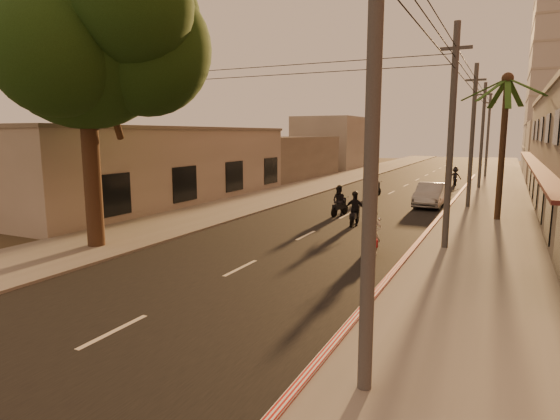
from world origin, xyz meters
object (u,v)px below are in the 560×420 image
(scooter_mid_a, at_px, (339,202))
(scooter_mid_b, at_px, (355,210))
(palm_tree, at_px, (507,87))
(scooter_red, at_px, (373,235))
(scooter_far_a, at_px, (375,185))
(parked_car, at_px, (430,195))
(broadleaf_tree, at_px, (93,37))
(scooter_far_b, at_px, (455,177))

(scooter_mid_a, bearing_deg, scooter_mid_b, -45.07)
(palm_tree, height_order, scooter_red, palm_tree)
(scooter_far_a, xyz_separation_m, parked_car, (4.54, -3.20, -0.08))
(broadleaf_tree, height_order, scooter_far_b, broadleaf_tree)
(scooter_far_a, bearing_deg, parked_car, -23.90)
(scooter_mid_b, height_order, scooter_far_a, scooter_far_a)
(broadleaf_tree, relative_size, scooter_far_a, 6.38)
(scooter_red, relative_size, scooter_mid_a, 0.99)
(scooter_far_b, bearing_deg, scooter_mid_a, -111.90)
(scooter_mid_a, bearing_deg, scooter_red, -52.26)
(scooter_mid_b, bearing_deg, scooter_far_b, 78.73)
(scooter_mid_b, height_order, scooter_far_b, scooter_mid_b)
(scooter_far_b, xyz_separation_m, parked_car, (-0.17, -14.03, -0.04))
(scooter_red, bearing_deg, palm_tree, 47.96)
(palm_tree, distance_m, scooter_mid_a, 10.69)
(scooter_mid_a, bearing_deg, palm_tree, 25.01)
(scooter_mid_a, xyz_separation_m, parked_car, (4.23, 6.06, -0.06))
(broadleaf_tree, relative_size, palm_tree, 1.48)
(broadleaf_tree, distance_m, parked_car, 22.01)
(palm_tree, distance_m, scooter_red, 12.62)
(broadleaf_tree, xyz_separation_m, scooter_far_b, (10.67, 31.78, -7.67))
(scooter_far_a, distance_m, scooter_far_b, 11.81)
(palm_tree, distance_m, scooter_mid_b, 10.29)
(scooter_mid_a, relative_size, parked_car, 0.39)
(scooter_mid_a, distance_m, scooter_far_a, 9.27)
(scooter_red, bearing_deg, scooter_mid_a, 98.37)
(scooter_red, relative_size, scooter_mid_b, 0.98)
(scooter_mid_b, height_order, parked_car, scooter_mid_b)
(palm_tree, xyz_separation_m, scooter_far_b, (-3.94, 17.92, -6.34))
(broadleaf_tree, bearing_deg, scooter_far_a, 74.13)
(palm_tree, distance_m, scooter_far_a, 12.84)
(scooter_mid_a, bearing_deg, scooter_far_b, 88.06)
(parked_car, bearing_deg, scooter_mid_b, -106.92)
(broadleaf_tree, relative_size, scooter_far_b, 6.79)
(scooter_red, distance_m, scooter_far_a, 17.68)
(palm_tree, bearing_deg, scooter_far_a, 140.67)
(scooter_far_b, bearing_deg, palm_tree, -87.14)
(broadleaf_tree, distance_m, scooter_mid_b, 14.40)
(broadleaf_tree, bearing_deg, scooter_mid_b, 49.48)
(broadleaf_tree, bearing_deg, parked_car, 59.39)
(parked_car, bearing_deg, scooter_red, -90.71)
(scooter_far_a, bearing_deg, palm_tree, -28.06)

